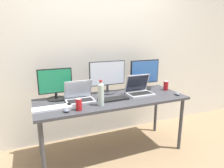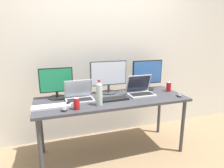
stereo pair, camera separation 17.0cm
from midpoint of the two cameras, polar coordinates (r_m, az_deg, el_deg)
The scene contains 15 objects.
ground_plane at distance 2.78m, azimuth 1.85°, elevation -18.74°, with size 16.00×16.00×0.00m, color #9E7F5B.
wall_back at distance 2.90m, azimuth -2.06°, elevation 10.01°, with size 7.00×0.08×2.60m, color silver.
work_desk at distance 2.48m, azimuth 1.97°, elevation -5.45°, with size 1.84×0.68×0.74m.
monitor_left at distance 2.48m, azimuth -13.74°, elevation 0.26°, with size 0.40×0.21×0.38m.
monitor_center at distance 2.62m, azimuth 0.90°, elevation 2.39°, with size 0.49×0.20×0.43m.
monitor_right at distance 2.86m, azimuth 11.73°, elevation 2.73°, with size 0.45×0.20×0.41m.
laptop_silver at distance 2.39m, azimuth -7.35°, elevation -3.35°, with size 0.33×0.24×0.24m.
laptop_secondary at distance 2.63m, azimuth 9.86°, elevation -1.77°, with size 0.33×0.25×0.26m.
keyboard_main at distance 2.23m, azimuth -14.91°, elevation -6.28°, with size 0.40×0.13×0.02m, color white.
keyboard_aux at distance 2.40m, azimuth 2.37°, elevation -4.33°, with size 0.37×0.14×0.02m, color black.
mouse_by_keyboard at distance 2.11m, azimuth -11.26°, elevation -6.98°, with size 0.07×0.09×0.04m, color slate.
mouse_by_laptop at distance 2.69m, azimuth 20.39°, elevation -3.02°, with size 0.06×0.10×0.03m, color slate.
water_bottle at distance 2.19m, azimuth -1.44°, elevation -2.76°, with size 0.07×0.07×0.29m.
soda_can_near_keyboard at distance 2.87m, azimuth 17.54°, elevation -0.76°, with size 0.07×0.07×0.13m.
soda_can_by_laptop at distance 2.11m, azimuth -7.84°, elevation -5.58°, with size 0.07×0.07×0.13m.
Camera 2 is at (-0.74, -2.22, 1.51)m, focal length 32.00 mm.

